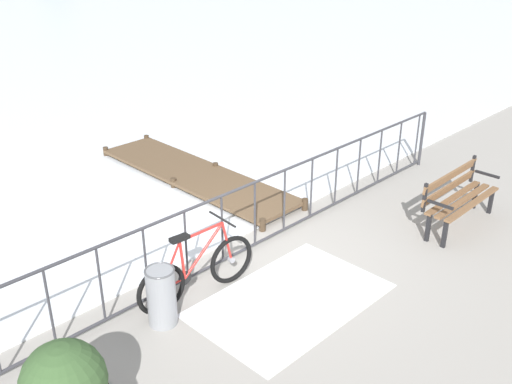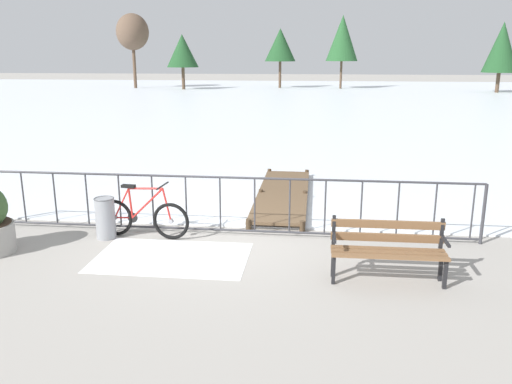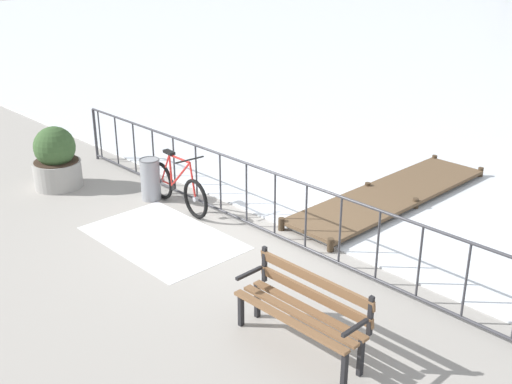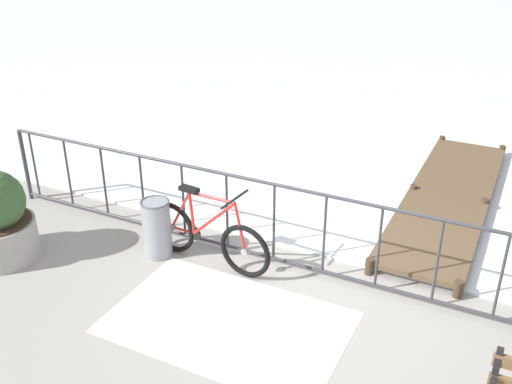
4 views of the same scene
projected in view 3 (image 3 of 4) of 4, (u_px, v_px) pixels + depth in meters
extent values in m
plane|color=#9E9991|center=(247.00, 226.00, 9.90)|extent=(160.00, 160.00, 0.00)
cube|color=white|center=(163.00, 238.00, 9.52)|extent=(2.42, 1.54, 0.01)
cylinder|color=#38383D|center=(246.00, 163.00, 9.51)|extent=(9.00, 0.04, 0.04)
cylinder|color=#38383D|center=(247.00, 222.00, 9.87)|extent=(9.00, 0.04, 0.04)
cylinder|color=#38383D|center=(95.00, 134.00, 12.72)|extent=(0.06, 0.06, 1.05)
cylinder|color=#38383D|center=(100.00, 134.00, 12.59)|extent=(0.03, 0.03, 0.97)
cylinder|color=#38383D|center=(117.00, 141.00, 12.17)|extent=(0.03, 0.03, 0.97)
cylinder|color=#38383D|center=(134.00, 148.00, 11.76)|extent=(0.03, 0.03, 0.97)
cylinder|color=#38383D|center=(154.00, 156.00, 11.35)|extent=(0.03, 0.03, 0.97)
cylinder|color=#38383D|center=(174.00, 164.00, 10.93)|extent=(0.03, 0.03, 0.97)
cylinder|color=#38383D|center=(196.00, 173.00, 10.52)|extent=(0.03, 0.03, 0.97)
cylinder|color=#38383D|center=(220.00, 183.00, 10.10)|extent=(0.03, 0.03, 0.97)
cylinder|color=#38383D|center=(246.00, 193.00, 9.69)|extent=(0.03, 0.03, 0.97)
cylinder|color=#38383D|center=(275.00, 204.00, 9.27)|extent=(0.03, 0.03, 0.97)
cylinder|color=#38383D|center=(306.00, 217.00, 8.86)|extent=(0.03, 0.03, 0.97)
cylinder|color=#38383D|center=(340.00, 230.00, 8.45)|extent=(0.03, 0.03, 0.97)
cylinder|color=#38383D|center=(378.00, 246.00, 8.03)|extent=(0.03, 0.03, 0.97)
cylinder|color=#38383D|center=(419.00, 262.00, 7.62)|extent=(0.03, 0.03, 0.97)
cylinder|color=#38383D|center=(466.00, 281.00, 7.20)|extent=(0.03, 0.03, 0.97)
torus|color=black|center=(162.00, 181.00, 10.84)|extent=(0.66, 0.12, 0.66)
cylinder|color=gray|center=(162.00, 181.00, 10.84)|extent=(0.08, 0.07, 0.08)
torus|color=black|center=(196.00, 199.00, 10.08)|extent=(0.66, 0.12, 0.66)
cylinder|color=gray|center=(196.00, 199.00, 10.08)|extent=(0.08, 0.07, 0.08)
cylinder|color=red|center=(171.00, 170.00, 10.50)|extent=(0.08, 0.04, 0.53)
cylinder|color=red|center=(181.00, 174.00, 10.27)|extent=(0.61, 0.09, 0.59)
cylinder|color=red|center=(179.00, 159.00, 10.19)|extent=(0.63, 0.09, 0.07)
cylinder|color=red|center=(167.00, 183.00, 10.71)|extent=(0.34, 0.06, 0.05)
cylinder|color=red|center=(165.00, 168.00, 10.63)|extent=(0.32, 0.06, 0.56)
cylinder|color=red|center=(193.00, 181.00, 10.02)|extent=(0.16, 0.05, 0.59)
cube|color=black|center=(169.00, 152.00, 10.41)|extent=(0.25, 0.12, 0.05)
cylinder|color=black|center=(190.00, 160.00, 9.93)|extent=(0.07, 0.52, 0.03)
cylinder|color=black|center=(172.00, 185.00, 10.59)|extent=(0.18, 0.04, 0.18)
cube|color=brown|center=(307.00, 309.00, 6.89)|extent=(1.60, 0.11, 0.04)
cube|color=brown|center=(298.00, 314.00, 6.79)|extent=(1.60, 0.11, 0.04)
cube|color=brown|center=(288.00, 320.00, 6.69)|extent=(1.60, 0.11, 0.04)
cube|color=brown|center=(313.00, 295.00, 6.90)|extent=(1.60, 0.07, 0.12)
cube|color=brown|center=(314.00, 279.00, 6.82)|extent=(1.60, 0.07, 0.12)
cube|color=black|center=(344.00, 369.00, 6.28)|extent=(0.05, 0.06, 0.44)
cube|color=black|center=(361.00, 357.00, 6.45)|extent=(0.05, 0.06, 0.44)
cube|color=black|center=(370.00, 316.00, 6.36)|extent=(0.05, 0.04, 0.45)
cube|color=black|center=(355.00, 328.00, 6.21)|extent=(0.04, 0.40, 0.04)
cube|color=black|center=(241.00, 309.00, 7.29)|extent=(0.05, 0.06, 0.44)
cube|color=black|center=(257.00, 300.00, 7.46)|extent=(0.05, 0.06, 0.44)
cube|color=black|center=(265.00, 264.00, 7.37)|extent=(0.05, 0.04, 0.45)
cube|color=black|center=(249.00, 273.00, 7.22)|extent=(0.04, 0.40, 0.04)
cylinder|color=#9E9B96|center=(58.00, 174.00, 11.39)|extent=(0.86, 0.86, 0.48)
cylinder|color=#38281E|center=(56.00, 161.00, 11.30)|extent=(0.79, 0.79, 0.02)
sphere|color=#38562D|center=(54.00, 147.00, 11.20)|extent=(0.74, 0.74, 0.74)
cylinder|color=gray|center=(150.00, 180.00, 10.80)|extent=(0.34, 0.34, 0.72)
torus|color=#545558|center=(149.00, 160.00, 10.67)|extent=(0.35, 0.35, 0.02)
cube|color=brown|center=(391.00, 195.00, 10.80)|extent=(1.10, 4.37, 0.06)
cylinder|color=#433323|center=(281.00, 224.00, 9.74)|extent=(0.10, 0.10, 0.20)
cylinder|color=#433323|center=(330.00, 245.00, 9.08)|extent=(0.10, 0.10, 0.20)
cylinder|color=#433323|center=(367.00, 188.00, 11.14)|extent=(0.10, 0.10, 0.20)
cylinder|color=#433323|center=(415.00, 204.00, 10.48)|extent=(0.10, 0.10, 0.20)
cylinder|color=#433323|center=(434.00, 160.00, 12.54)|extent=(0.10, 0.10, 0.20)
cylinder|color=#433323|center=(480.00, 173.00, 11.87)|extent=(0.10, 0.10, 0.20)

